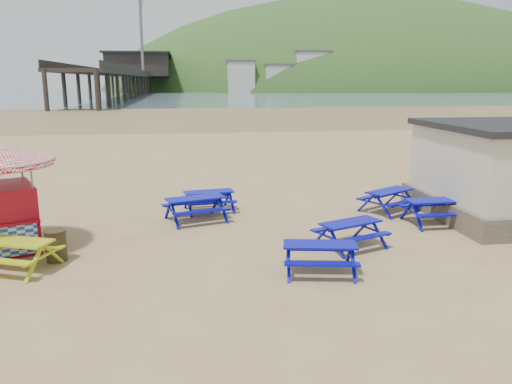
{
  "coord_description": "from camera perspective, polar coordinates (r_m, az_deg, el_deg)",
  "views": [
    {
      "loc": [
        -1.31,
        -13.97,
        4.5
      ],
      "look_at": [
        0.87,
        1.5,
        1.0
      ],
      "focal_mm": 35.0,
      "sensor_mm": 36.0,
      "label": 1
    }
  ],
  "objects": [
    {
      "name": "headland_town",
      "position": [
        260.59,
        12.66,
        9.17
      ],
      "size": [
        264.0,
        144.0,
        108.0
      ],
      "color": "#2D4C1E",
      "rests_on": "ground"
    },
    {
      "name": "picnic_table_blue_e",
      "position": [
        14.01,
        10.72,
        -4.76
      ],
      "size": [
        2.13,
        1.94,
        0.73
      ],
      "rotation": [
        0.0,
        0.0,
        0.39
      ],
      "color": "#0D0C9A",
      "rests_on": "ground"
    },
    {
      "name": "picnic_table_blue_b",
      "position": [
        17.59,
        -5.4,
        -1.04
      ],
      "size": [
        1.91,
        1.63,
        0.72
      ],
      "rotation": [
        0.0,
        0.0,
        0.16
      ],
      "color": "#0D0C9A",
      "rests_on": "ground"
    },
    {
      "name": "picnic_table_blue_c",
      "position": [
        18.06,
        14.98,
        -0.98
      ],
      "size": [
        2.33,
        2.21,
        0.77
      ],
      "rotation": [
        0.0,
        0.0,
        0.54
      ],
      "color": "#0D0C9A",
      "rests_on": "ground"
    },
    {
      "name": "pier",
      "position": [
        192.92,
        -13.31,
        12.6
      ],
      "size": [
        24.0,
        220.0,
        39.29
      ],
      "color": "black",
      "rests_on": "ground"
    },
    {
      "name": "ground",
      "position": [
        14.73,
        -2.56,
        -5.17
      ],
      "size": [
        400.0,
        400.0,
        0.0
      ],
      "primitive_type": "plane",
      "color": "tan",
      "rests_on": "ground"
    },
    {
      "name": "picnic_table_blue_g",
      "position": [
        16.93,
        19.91,
        -2.14
      ],
      "size": [
        1.95,
        1.58,
        0.81
      ],
      "rotation": [
        0.0,
        0.0,
        0.02
      ],
      "color": "#0D0C9A",
      "rests_on": "ground"
    },
    {
      "name": "wet_sand",
      "position": [
        69.12,
        -7.01,
        8.82
      ],
      "size": [
        400.0,
        400.0,
        0.0
      ],
      "primitive_type": "plane",
      "color": "olive",
      "rests_on": "ground"
    },
    {
      "name": "sea",
      "position": [
        184.02,
        -7.76,
        11.13
      ],
      "size": [
        400.0,
        400.0,
        0.0
      ],
      "primitive_type": "plane",
      "color": "#4B5E6C",
      "rests_on": "ground"
    },
    {
      "name": "litter_bin",
      "position": [
        13.7,
        -21.89,
        -5.67
      ],
      "size": [
        0.55,
        0.55,
        0.81
      ],
      "color": "#3A2F1A",
      "rests_on": "ground"
    },
    {
      "name": "picnic_table_blue_d",
      "position": [
        12.09,
        7.3,
        -7.49
      ],
      "size": [
        1.94,
        1.67,
        0.72
      ],
      "rotation": [
        0.0,
        0.0,
        -0.18
      ],
      "color": "#0D0C9A",
      "rests_on": "ground"
    },
    {
      "name": "picnic_table_blue_a",
      "position": [
        16.41,
        -6.91,
        -1.95
      ],
      "size": [
        2.25,
        2.01,
        0.79
      ],
      "rotation": [
        0.0,
        0.0,
        0.3
      ],
      "color": "#0D0C9A",
      "rests_on": "ground"
    },
    {
      "name": "picnic_table_yellow",
      "position": [
        13.47,
        -25.72,
        -6.51
      ],
      "size": [
        2.19,
        2.0,
        0.75
      ],
      "rotation": [
        0.0,
        0.0,
        -0.39
      ],
      "color": "#9CC00C",
      "rests_on": "ground"
    }
  ]
}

